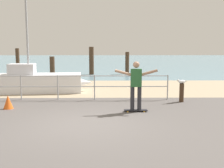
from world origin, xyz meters
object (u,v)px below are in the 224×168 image
sailboat (39,82)px  skateboarder (136,83)px  bollard_short (182,93)px  seagull (182,82)px  skateboard (136,110)px  traffic_cone (8,102)px

sailboat → skateboarder: 5.99m
sailboat → bollard_short: 6.79m
seagull → skateboard: bearing=-140.5°
skateboarder → traffic_cone: 4.61m
skateboard → skateboarder: bearing=-146.3°
seagull → bollard_short: bearing=26.8°
sailboat → skateboarder: sailboat is taller
sailboat → skateboard: (4.32, -4.12, -0.45)m
skateboard → skateboarder: size_ratio=0.49×
bollard_short → seagull: size_ratio=1.68×
traffic_cone → seagull: bearing=9.8°
sailboat → bollard_short: (6.32, -2.48, -0.14)m
skateboard → traffic_cone: bearing=173.6°
skateboarder → skateboard: bearing=33.7°
sailboat → seagull: bearing=-21.5°
bollard_short → skateboard: bearing=-140.6°
skateboard → seagull: (1.98, 1.63, 0.78)m
bollard_short → traffic_cone: size_ratio=1.53×
skateboarder → seagull: (1.98, 1.63, -0.17)m
bollard_short → traffic_cone: (-6.51, -1.14, -0.13)m
skateboarder → bollard_short: (2.00, 1.64, -0.63)m
bollard_short → seagull: 0.46m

